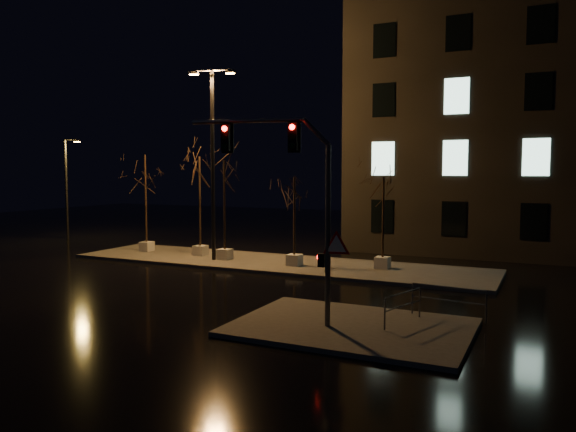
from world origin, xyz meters
The scene contains 13 objects.
ground centered at (0.00, 0.00, 0.00)m, with size 90.00×90.00×0.00m, color black.
median centered at (0.00, 6.00, 0.07)m, with size 22.00×5.00×0.15m, color #44423D.
sidewalk_corner centered at (7.50, -3.50, 0.07)m, with size 7.00×5.00×0.15m, color #44423D.
tree_0 centered at (-8.37, 6.25, 4.50)m, with size 1.80×1.80×5.73m.
tree_1 centered at (-4.62, 6.23, 4.39)m, with size 1.80×1.80×5.58m.
tree_2 centered at (-2.66, 5.62, 4.20)m, with size 1.80×1.80×5.33m.
tree_3 centered at (1.45, 5.45, 3.54)m, with size 1.80×1.80×4.46m.
tree_4 centered at (5.60, 6.52, 3.57)m, with size 1.80×1.80×4.50m.
traffic_signal_mast centered at (5.88, -4.07, 4.24)m, with size 5.06×0.81×6.23m.
streetlight_main centered at (-3.12, 5.25, 5.82)m, with size 2.44×0.87×9.82m.
streetlight_far centered at (-18.39, 9.88, 3.87)m, with size 1.38×0.27×7.04m.
guard_rail_a centered at (10.00, -1.50, 0.82)m, with size 2.37×0.34×1.03m.
guard_rail_b centered at (8.86, -2.67, 0.77)m, with size 0.65×1.94×0.96m.
Camera 1 is at (12.93, -19.37, 4.80)m, focal length 35.00 mm.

